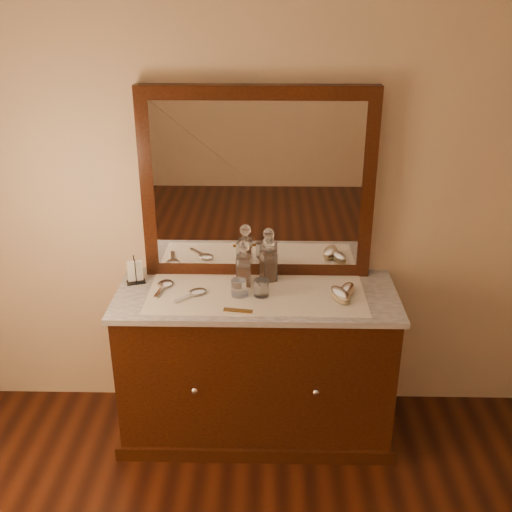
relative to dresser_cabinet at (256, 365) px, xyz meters
name	(u,v)px	position (x,y,z in m)	size (l,w,h in m)	color
dresser_cabinet	(256,365)	(0.00, 0.00, 0.00)	(1.40, 0.55, 0.82)	black
dresser_plinth	(256,421)	(0.00, 0.00, -0.37)	(1.46, 0.59, 0.08)	black
knob_left	(195,390)	(-0.30, -0.28, 0.04)	(0.04, 0.04, 0.04)	silver
knob_right	(316,392)	(0.30, -0.28, 0.04)	(0.04, 0.04, 0.04)	silver
marble_top	(256,296)	(0.00, 0.00, 0.42)	(1.44, 0.59, 0.03)	silver
mirror_frame	(257,185)	(0.00, 0.25, 0.94)	(1.20, 0.08, 1.00)	black
mirror_glass	(257,187)	(0.00, 0.21, 0.94)	(1.06, 0.01, 0.86)	white
lace_runner	(256,294)	(0.00, -0.02, 0.44)	(1.10, 0.45, 0.00)	silver
pin_dish	(241,294)	(-0.08, -0.03, 0.45)	(0.08, 0.08, 0.01)	silver
comb	(238,310)	(-0.08, -0.20, 0.45)	(0.14, 0.03, 0.01)	brown
napkin_rack	(135,272)	(-0.64, 0.11, 0.50)	(0.11, 0.09, 0.15)	black
decanter_left	(244,268)	(-0.07, 0.09, 0.54)	(0.08, 0.08, 0.25)	brown
decanter_right	(268,264)	(0.06, 0.14, 0.54)	(0.10, 0.10, 0.25)	brown
brush_near	(340,295)	(0.42, -0.06, 0.47)	(0.12, 0.18, 0.05)	#99855E
brush_far	(347,290)	(0.46, -0.01, 0.46)	(0.11, 0.16, 0.04)	#99855E
hand_mirror_outer	(164,285)	(-0.48, 0.05, 0.45)	(0.10, 0.21, 0.02)	silver
hand_mirror_inner	(195,293)	(-0.31, -0.03, 0.45)	(0.17, 0.18, 0.02)	silver
tumblers	(250,288)	(-0.03, -0.04, 0.49)	(0.19, 0.08, 0.09)	white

